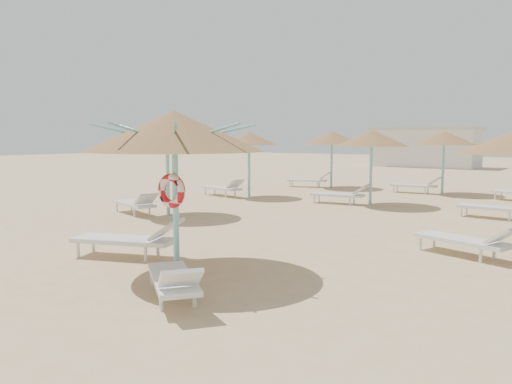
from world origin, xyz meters
The scene contains 6 objects.
ground centered at (0.00, 0.00, 0.00)m, with size 120.00×120.00×0.00m, color tan.
main_palapa centered at (-0.14, -0.18, 2.51)m, with size 3.22×3.22×2.88m.
lounger_main_a centered at (-1.53, -0.05, 0.39)m, with size 2.33×1.43×0.81m.
lounger_main_b centered at (1.08, -1.49, 0.33)m, with size 1.87×1.63×0.70m.
palapa_field centered at (0.76, 10.03, 2.32)m, with size 18.94×13.69×2.71m.
service_hut centered at (-6.00, 35.00, 1.64)m, with size 8.40×4.40×3.25m.
Camera 1 is at (6.19, -6.66, 2.40)m, focal length 35.00 mm.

